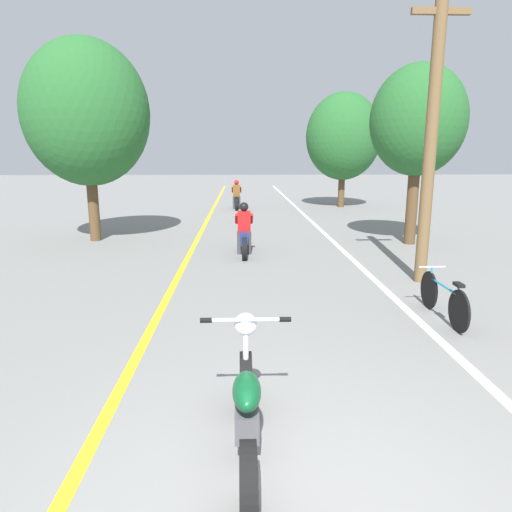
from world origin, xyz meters
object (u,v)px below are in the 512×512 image
Objects in this scene: roadside_tree_left at (86,114)px; bicycle_parked at (443,298)px; roadside_tree_right_near at (418,121)px; motorcycle_foreground at (247,408)px; motorcycle_rider_far at (237,198)px; roadside_tree_right_far at (343,137)px; motorcycle_rider_lead at (244,234)px; utility_pole at (431,134)px.

roadside_tree_left reaches higher than bicycle_parked.
roadside_tree_right_near reaches higher than bicycle_parked.
bicycle_parked is (3.14, 3.26, -0.10)m from motorcycle_foreground.
roadside_tree_right_far is at bearing 7.54° from motorcycle_rider_far.
motorcycle_rider_lead is at bearing 89.70° from motorcycle_foreground.
motorcycle_rider_far is (4.25, 8.31, -3.20)m from roadside_tree_left.
roadside_tree_right_near is at bearing -90.55° from roadside_tree_right_far.
motorcycle_foreground is at bearing -123.69° from utility_pole.
roadside_tree_right_far reaches higher than motorcycle_rider_far.
motorcycle_rider_lead is at bearing 141.80° from utility_pole.
roadside_tree_right_near is (1.27, 4.08, 0.53)m from utility_pole.
roadside_tree_right_far reaches higher than bicycle_parked.
roadside_tree_right_far is at bearing 65.86° from motorcycle_rider_lead.
bicycle_parked is at bearing -58.51° from motorcycle_rider_lead.
bicycle_parked is at bearing -77.66° from motorcycle_rider_far.
motorcycle_foreground is at bearing -66.68° from roadside_tree_left.
roadside_tree_left is 5.94m from motorcycle_rider_lead.
roadside_tree_right_near is at bearing 72.69° from utility_pole.
utility_pole is 9.56m from roadside_tree_left.
roadside_tree_right_near is 2.92× the size of bicycle_parked.
roadside_tree_left reaches higher than motorcycle_rider_far.
roadside_tree_right_far is at bearing 89.45° from roadside_tree_right_near.
roadside_tree_right_near is 7.26m from bicycle_parked.
utility_pole is 4.31m from roadside_tree_right_near.
motorcycle_foreground is 8.32m from motorcycle_rider_lead.
utility_pole is at bearing -31.23° from roadside_tree_left.
roadside_tree_left is at bearing 113.32° from motorcycle_foreground.
roadside_tree_right_near is 11.18m from motorcycle_foreground.
utility_pole is 7.05m from motorcycle_foreground.
motorcycle_rider_lead is at bearing 121.49° from bicycle_parked.
roadside_tree_right_near is 9.46m from roadside_tree_left.
utility_pole is 14.02m from motorcycle_rider_far.
roadside_tree_right_far is at bearing 83.38° from bicycle_parked.
roadside_tree_right_far is at bearing 75.51° from motorcycle_foreground.
motorcycle_foreground is at bearing -104.49° from roadside_tree_right_far.
utility_pole is 1.03× the size of roadside_tree_right_far.
motorcycle_rider_far reaches higher than motorcycle_foreground.
bicycle_parked is at bearing -43.15° from roadside_tree_left.
bicycle_parked is at bearing 46.06° from motorcycle_foreground.
roadside_tree_left is 2.94× the size of motorcycle_rider_far.
roadside_tree_right_far is 2.81× the size of motorcycle_rider_far.
motorcycle_foreground is (-5.02, -19.43, -3.01)m from roadside_tree_right_far.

